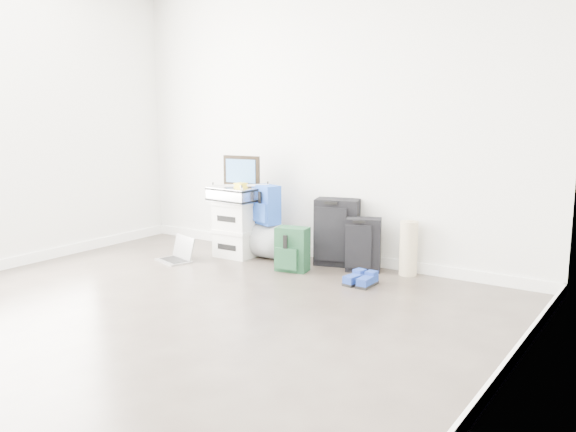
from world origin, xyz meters
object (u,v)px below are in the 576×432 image
Objects in this scene: boxes_stack at (236,229)px; duffel_bag at (268,240)px; briefcase at (236,194)px; carry_on at (363,245)px; large_suitcase at (337,232)px; laptop at (178,255)px.

boxes_stack is 1.01× the size of duffel_bag.
boxes_stack is at bearing 0.00° from briefcase.
carry_on is (1.32, 0.20, -0.39)m from briefcase.
carry_on is (1.02, 0.06, 0.07)m from duffel_bag.
boxes_stack is at bearing -155.57° from duffel_bag.
briefcase is at bearing 177.87° from large_suitcase.
briefcase is (0.00, 0.00, 0.35)m from boxes_stack.
large_suitcase is (1.00, 0.27, -0.32)m from briefcase.
large_suitcase is at bearing 9.36° from duffel_bag.
briefcase is at bearing 68.33° from laptop.
large_suitcase reaches higher than boxes_stack.
large_suitcase reaches higher than carry_on.
carry_on is at bearing -29.17° from large_suitcase.
laptop is (-0.37, -0.46, -0.58)m from briefcase.
boxes_stack is 1.18× the size of briefcase.
laptop is at bearing -124.11° from briefcase.
laptop is (-1.37, -0.73, -0.26)m from large_suitcase.
boxes_stack is at bearing 177.87° from large_suitcase.
carry_on is 1.82m from laptop.
briefcase reaches higher than large_suitcase.
carry_on is at bearing 12.88° from briefcase.
laptop is at bearing -129.61° from boxes_stack.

